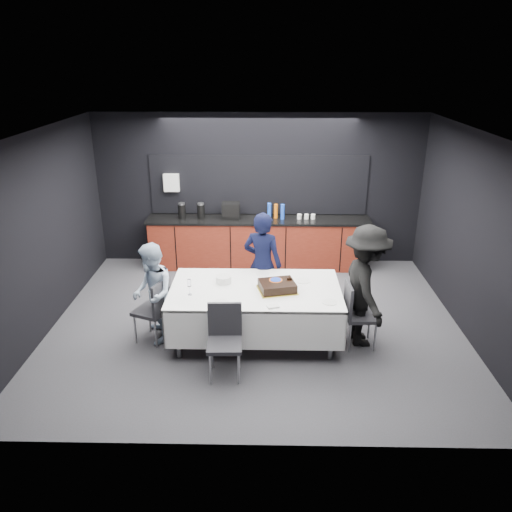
{
  "coord_description": "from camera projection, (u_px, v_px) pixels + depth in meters",
  "views": [
    {
      "loc": [
        0.14,
        -6.53,
        3.73
      ],
      "look_at": [
        0.0,
        0.1,
        1.05
      ],
      "focal_mm": 35.0,
      "sensor_mm": 36.0,
      "label": 1
    }
  ],
  "objects": [
    {
      "name": "loose_plate_near",
      "position": [
        221.0,
        302.0,
        6.39
      ],
      "size": [
        0.2,
        0.2,
        0.01
      ],
      "primitive_type": "cylinder",
      "color": "white",
      "rests_on": "party_table"
    },
    {
      "name": "chair_left",
      "position": [
        156.0,
        306.0,
        6.82
      ],
      "size": [
        0.55,
        0.55,
        0.92
      ],
      "color": "#29292D",
      "rests_on": "ground"
    },
    {
      "name": "room_shell",
      "position": [
        256.0,
        204.0,
        6.76
      ],
      "size": [
        6.04,
        5.04,
        2.82
      ],
      "color": "white",
      "rests_on": "ground"
    },
    {
      "name": "fork_pile",
      "position": [
        273.0,
        306.0,
        6.27
      ],
      "size": [
        0.17,
        0.14,
        0.02
      ],
      "primitive_type": "cube",
      "rotation": [
        0.0,
        0.0,
        0.33
      ],
      "color": "white",
      "rests_on": "party_table"
    },
    {
      "name": "ground",
      "position": [
        256.0,
        324.0,
        7.45
      ],
      "size": [
        6.0,
        6.0,
        0.0
      ],
      "primitive_type": "plane",
      "color": "#414045",
      "rests_on": "ground"
    },
    {
      "name": "loose_plate_far",
      "position": [
        263.0,
        274.0,
        7.22
      ],
      "size": [
        0.19,
        0.19,
        0.01
      ],
      "primitive_type": "cylinder",
      "color": "white",
      "rests_on": "party_table"
    },
    {
      "name": "loose_plate_right_a",
      "position": [
        303.0,
        281.0,
        7.0
      ],
      "size": [
        0.21,
        0.21,
        0.01
      ],
      "primitive_type": "cylinder",
      "color": "white",
      "rests_on": "party_table"
    },
    {
      "name": "cake_assembly",
      "position": [
        277.0,
        286.0,
        6.7
      ],
      "size": [
        0.58,
        0.51,
        0.16
      ],
      "color": "yellow",
      "rests_on": "party_table"
    },
    {
      "name": "person_right",
      "position": [
        365.0,
        286.0,
        6.68
      ],
      "size": [
        0.76,
        1.17,
        1.7
      ],
      "primitive_type": "imported",
      "rotation": [
        0.0,
        0.0,
        1.69
      ],
      "color": "black",
      "rests_on": "ground"
    },
    {
      "name": "kitchenette",
      "position": [
        257.0,
        239.0,
        9.3
      ],
      "size": [
        4.1,
        0.64,
        2.05
      ],
      "color": "#601A0F",
      "rests_on": "ground"
    },
    {
      "name": "person_center",
      "position": [
        263.0,
        264.0,
        7.47
      ],
      "size": [
        0.69,
        0.56,
        1.63
      ],
      "primitive_type": "imported",
      "rotation": [
        0.0,
        0.0,
        2.81
      ],
      "color": "black",
      "rests_on": "ground"
    },
    {
      "name": "person_left",
      "position": [
        153.0,
        294.0,
        6.79
      ],
      "size": [
        0.71,
        0.81,
        1.42
      ],
      "primitive_type": "imported",
      "rotation": [
        0.0,
        0.0,
        -1.29
      ],
      "color": "#A4B7CE",
      "rests_on": "ground"
    },
    {
      "name": "champagne_flute",
      "position": [
        189.0,
        284.0,
        6.54
      ],
      "size": [
        0.06,
        0.06,
        0.22
      ],
      "color": "white",
      "rests_on": "party_table"
    },
    {
      "name": "chair_right",
      "position": [
        356.0,
        310.0,
        6.72
      ],
      "size": [
        0.44,
        0.44,
        0.92
      ],
      "color": "#29292D",
      "rests_on": "ground"
    },
    {
      "name": "plate_stack",
      "position": [
        224.0,
        279.0,
        6.94
      ],
      "size": [
        0.22,
        0.22,
        0.1
      ],
      "primitive_type": "cylinder",
      "color": "white",
      "rests_on": "party_table"
    },
    {
      "name": "party_table",
      "position": [
        255.0,
        297.0,
        6.84
      ],
      "size": [
        2.32,
        1.32,
        0.78
      ],
      "color": "#99999E",
      "rests_on": "ground"
    },
    {
      "name": "loose_plate_right_b",
      "position": [
        330.0,
        302.0,
        6.4
      ],
      "size": [
        0.19,
        0.19,
        0.01
      ],
      "primitive_type": "cylinder",
      "color": "white",
      "rests_on": "party_table"
    },
    {
      "name": "chair_near",
      "position": [
        225.0,
        335.0,
        6.12
      ],
      "size": [
        0.43,
        0.43,
        0.92
      ],
      "color": "#29292D",
      "rests_on": "ground"
    }
  ]
}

